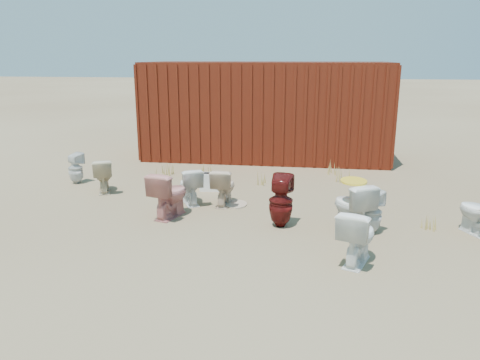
# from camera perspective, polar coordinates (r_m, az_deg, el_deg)

# --- Properties ---
(ground) EXTENTS (100.00, 100.00, 0.00)m
(ground) POSITION_cam_1_polar(r_m,az_deg,el_deg) (7.34, -0.69, -5.34)
(ground) COLOR brown
(ground) RESTS_ON ground
(shipping_container) EXTENTS (6.00, 2.40, 2.40)m
(shipping_container) POSITION_cam_1_polar(r_m,az_deg,el_deg) (12.13, 3.24, 8.51)
(shipping_container) COLOR #54130E
(shipping_container) RESTS_ON ground
(toilet_front_a) EXTENTS (0.62, 0.74, 0.65)m
(toilet_front_a) POSITION_cam_1_polar(r_m,az_deg,el_deg) (8.28, -6.13, -0.70)
(toilet_front_a) COLOR white
(toilet_front_a) RESTS_ON ground
(toilet_front_pink) EXTENTS (0.62, 0.83, 0.76)m
(toilet_front_pink) POSITION_cam_1_polar(r_m,az_deg,el_deg) (7.63, -8.61, -1.72)
(toilet_front_pink) COLOR tan
(toilet_front_pink) RESTS_ON ground
(toilet_front_c) EXTENTS (0.62, 0.80, 0.72)m
(toilet_front_c) POSITION_cam_1_polar(r_m,az_deg,el_deg) (6.06, 14.11, -6.65)
(toilet_front_c) COLOR white
(toilet_front_c) RESTS_ON ground
(toilet_front_maroon) EXTENTS (0.41, 0.41, 0.81)m
(toilet_front_maroon) POSITION_cam_1_polar(r_m,az_deg,el_deg) (7.13, 5.01, -2.58)
(toilet_front_maroon) COLOR #520F0E
(toilet_front_maroon) RESTS_ON ground
(toilet_front_e) EXTENTS (0.63, 0.78, 0.69)m
(toilet_front_e) POSITION_cam_1_polar(r_m,az_deg,el_deg) (7.64, 27.14, -3.48)
(toilet_front_e) COLOR white
(toilet_front_e) RESTS_ON ground
(toilet_back_a) EXTENTS (0.38, 0.38, 0.64)m
(toilet_back_a) POSITION_cam_1_polar(r_m,az_deg,el_deg) (10.14, -19.41, 1.36)
(toilet_back_a) COLOR silver
(toilet_back_a) RESTS_ON ground
(toilet_back_beige_left) EXTENTS (0.59, 0.73, 0.65)m
(toilet_back_beige_left) POSITION_cam_1_polar(r_m,az_deg,el_deg) (9.33, -16.35, 0.54)
(toilet_back_beige_left) COLOR beige
(toilet_back_beige_left) RESTS_ON ground
(toilet_back_beige_right) EXTENTS (0.40, 0.66, 0.66)m
(toilet_back_beige_right) POSITION_cam_1_polar(r_m,az_deg,el_deg) (8.17, -1.99, -0.81)
(toilet_back_beige_right) COLOR beige
(toilet_back_beige_right) RESTS_ON ground
(toilet_back_yellowlid) EXTENTS (0.72, 0.86, 0.76)m
(toilet_back_yellowlid) POSITION_cam_1_polar(r_m,az_deg,el_deg) (7.13, 13.51, -3.17)
(toilet_back_yellowlid) COLOR white
(toilet_back_yellowlid) RESTS_ON ground
(toilet_back_e) EXTENTS (0.41, 0.41, 0.65)m
(toilet_back_e) POSITION_cam_1_polar(r_m,az_deg,el_deg) (7.13, 15.79, -3.80)
(toilet_back_e) COLOR silver
(toilet_back_e) RESTS_ON ground
(yellow_lid) EXTENTS (0.38, 0.48, 0.02)m
(yellow_lid) POSITION_cam_1_polar(r_m,az_deg,el_deg) (7.02, 13.70, -0.13)
(yellow_lid) COLOR yellow
(yellow_lid) RESTS_ON toilet_back_yellowlid
(loose_tank) EXTENTS (0.52, 0.25, 0.35)m
(loose_tank) POSITION_cam_1_polar(r_m,az_deg,el_deg) (9.08, -3.34, -0.23)
(loose_tank) COLOR white
(loose_tank) RESTS_ON ground
(loose_lid_near) EXTENTS (0.40, 0.51, 0.02)m
(loose_lid_near) POSITION_cam_1_polar(r_m,az_deg,el_deg) (8.24, -0.47, -2.97)
(loose_lid_near) COLOR tan
(loose_lid_near) RESTS_ON ground
(loose_lid_far) EXTENTS (0.41, 0.51, 0.02)m
(loose_lid_far) POSITION_cam_1_polar(r_m,az_deg,el_deg) (8.97, -10.18, -1.72)
(loose_lid_far) COLOR #BFB48A
(loose_lid_far) RESTS_ON ground
(weed_clump_a) EXTENTS (0.36, 0.36, 0.28)m
(weed_clump_a) POSITION_cam_1_polar(r_m,az_deg,el_deg) (10.38, -9.04, 1.32)
(weed_clump_a) COLOR #A68F42
(weed_clump_a) RESTS_ON ground
(weed_clump_b) EXTENTS (0.32, 0.32, 0.29)m
(weed_clump_b) POSITION_cam_1_polar(r_m,az_deg,el_deg) (9.54, 2.54, 0.34)
(weed_clump_b) COLOR #A68F42
(weed_clump_b) RESTS_ON ground
(weed_clump_c) EXTENTS (0.36, 0.36, 0.29)m
(weed_clump_c) POSITION_cam_1_polar(r_m,az_deg,el_deg) (9.96, 12.65, 0.59)
(weed_clump_c) COLOR #A68F42
(weed_clump_c) RESTS_ON ground
(weed_clump_d) EXTENTS (0.30, 0.30, 0.25)m
(weed_clump_d) POSITION_cam_1_polar(r_m,az_deg,el_deg) (10.39, -3.90, 1.39)
(weed_clump_d) COLOR #A68F42
(weed_clump_d) RESTS_ON ground
(weed_clump_e) EXTENTS (0.34, 0.34, 0.27)m
(weed_clump_e) POSITION_cam_1_polar(r_m,az_deg,el_deg) (10.60, 11.55, 1.46)
(weed_clump_e) COLOR #A68F42
(weed_clump_e) RESTS_ON ground
(weed_clump_f) EXTENTS (0.28, 0.28, 0.22)m
(weed_clump_f) POSITION_cam_1_polar(r_m,az_deg,el_deg) (7.65, 22.35, -4.78)
(weed_clump_f) COLOR #A68F42
(weed_clump_f) RESTS_ON ground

